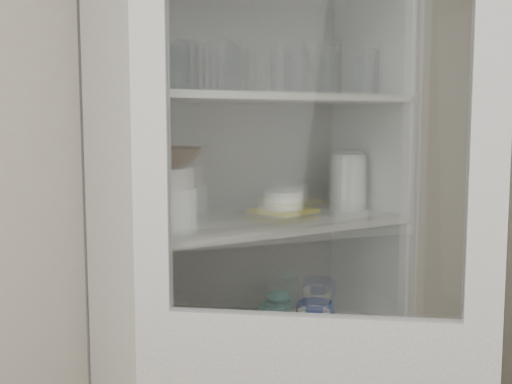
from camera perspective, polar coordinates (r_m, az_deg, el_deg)
wall_back at (r=2.19m, az=-7.59°, el=-1.02°), size 3.60×0.02×2.60m
pantry_cabinet at (r=2.21m, az=-0.87°, el=-10.42°), size 1.00×0.45×2.10m
tumbler_0 at (r=1.76m, az=-9.29°, el=11.30°), size 0.08×0.08×0.15m
tumbler_1 at (r=1.75m, az=-9.10°, el=11.48°), size 0.09×0.09×0.15m
tumbler_2 at (r=1.85m, az=-3.10°, el=11.07°), size 0.07×0.07×0.14m
tumbler_3 at (r=2.01m, az=3.55°, el=10.83°), size 0.10×0.10×0.15m
tumbler_4 at (r=1.99m, az=2.22°, el=10.55°), size 0.07×0.07×0.13m
tumbler_5 at (r=2.08m, az=6.58°, el=10.74°), size 0.10×0.10×0.16m
tumbler_6 at (r=2.16m, az=9.90°, el=10.42°), size 0.08×0.08×0.15m
tumbler_7 at (r=1.95m, az=-6.22°, el=10.98°), size 0.10×0.10×0.15m
tumbler_8 at (r=1.91m, az=-6.89°, el=10.72°), size 0.08×0.08×0.13m
tumbler_9 at (r=1.97m, az=-5.51°, el=10.81°), size 0.08×0.08×0.14m
tumbler_10 at (r=2.00m, az=-1.74°, el=10.88°), size 0.10×0.10×0.15m
goblet_0 at (r=1.99m, az=-9.04°, el=11.29°), size 0.08×0.08×0.18m
goblet_1 at (r=2.05m, az=-6.52°, el=11.10°), size 0.08×0.08×0.18m
goblet_2 at (r=2.17m, az=-1.75°, el=10.85°), size 0.08×0.08×0.18m
goblet_3 at (r=2.33m, az=5.37°, el=10.37°), size 0.07×0.07×0.16m
plate_stack_front at (r=1.88m, az=-8.38°, el=-1.53°), size 0.21×0.21×0.13m
plate_stack_back at (r=2.04m, az=-8.38°, el=-1.50°), size 0.19×0.19×0.08m
cream_bowl at (r=1.87m, az=-8.43°, el=1.27°), size 0.20×0.20×0.06m
terracotta_bowl at (r=1.86m, az=-8.46°, el=3.06°), size 0.30×0.30×0.06m
glass_platter at (r=2.10m, az=2.43°, el=-2.07°), size 0.36×0.36×0.02m
yellow_trivet at (r=2.10m, az=2.43°, el=-1.66°), size 0.21×0.21×0.01m
white_ramekin at (r=2.10m, az=2.44°, el=-0.71°), size 0.16×0.16×0.06m
grey_bowl_stack at (r=2.30m, az=8.17°, el=0.88°), size 0.13×0.13×0.20m
mug_blue at (r=2.24m, az=5.27°, el=-10.93°), size 0.16×0.16×0.10m
mug_teal at (r=2.24m, az=1.41°, el=-11.09°), size 0.10×0.10×0.09m
mug_white at (r=2.16m, az=5.13°, el=-11.67°), size 0.12×0.12×0.10m
teal_jar at (r=2.28m, az=1.99°, el=-10.55°), size 0.09×0.09×0.11m
measuring_cups at (r=2.05m, az=-0.93°, el=-13.46°), size 0.11×0.11×0.04m
white_canister at (r=2.03m, az=-8.89°, el=-12.50°), size 0.12×0.12×0.13m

